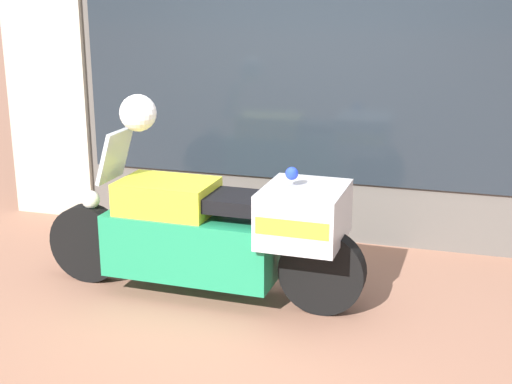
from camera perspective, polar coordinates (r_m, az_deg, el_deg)
ground_plane at (r=4.94m, az=-0.80°, el=-10.49°), size 60.00×60.00×0.00m
shop_building at (r=6.45m, az=1.15°, el=13.28°), size 5.97×0.55×3.76m
window_display at (r=6.55m, az=7.39°, el=0.51°), size 4.67×0.30×1.91m
paramedic_motorcycle at (r=5.14m, az=-3.10°, el=-3.10°), size 2.46×0.67×1.21m
white_helmet at (r=5.17m, az=-9.42°, el=6.26°), size 0.27×0.27×0.27m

